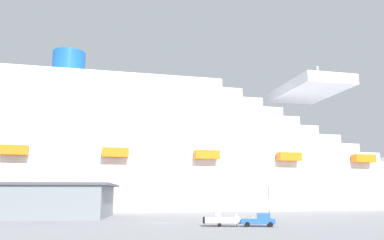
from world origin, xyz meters
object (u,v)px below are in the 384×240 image
cruise_ship (147,158)px  small_boat_on_trailer (225,220)px  street_lamp (269,197)px  pickup_truck (259,220)px

cruise_ship → small_boat_on_trailer: (10.66, -72.63, -16.81)m
street_lamp → small_boat_on_trailer: bearing=-138.5°
cruise_ship → pickup_truck: cruise_ship is taller
street_lamp → cruise_ship: bearing=109.3°
pickup_truck → street_lamp: street_lamp is taller
small_boat_on_trailer → street_lamp: 15.51m
pickup_truck → street_lamp: (5.76, 11.13, 3.75)m
cruise_ship → street_lamp: size_ratio=33.93×
pickup_truck → small_boat_on_trailer: pickup_truck is taller
pickup_truck → street_lamp: size_ratio=0.81×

